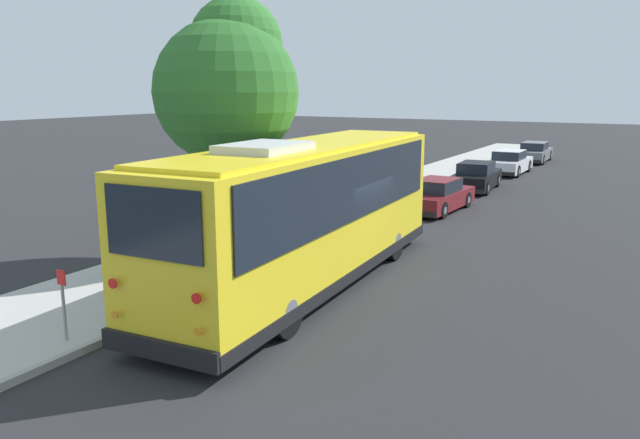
# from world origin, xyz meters

# --- Properties ---
(ground_plane) EXTENTS (160.00, 160.00, 0.00)m
(ground_plane) POSITION_xyz_m (0.00, 0.00, 0.00)
(ground_plane) COLOR #28282B
(sidewalk_slab) EXTENTS (80.00, 3.88, 0.15)m
(sidewalk_slab) POSITION_xyz_m (0.00, 3.97, 0.07)
(sidewalk_slab) COLOR #B2AFA8
(sidewalk_slab) RESTS_ON ground
(curb_strip) EXTENTS (80.00, 0.14, 0.15)m
(curb_strip) POSITION_xyz_m (0.00, 1.96, 0.07)
(curb_strip) COLOR #9D9A94
(curb_strip) RESTS_ON ground
(shuttle_bus) EXTENTS (11.19, 3.24, 3.65)m
(shuttle_bus) POSITION_xyz_m (-1.27, 0.37, 1.97)
(shuttle_bus) COLOR yellow
(shuttle_bus) RESTS_ON ground
(parked_sedan_maroon) EXTENTS (4.37, 1.84, 1.29)m
(parked_sedan_maroon) POSITION_xyz_m (9.46, 0.76, 0.60)
(parked_sedan_maroon) COLOR maroon
(parked_sedan_maroon) RESTS_ON ground
(parked_sedan_black) EXTENTS (4.52, 1.93, 1.33)m
(parked_sedan_black) POSITION_xyz_m (15.38, 0.87, 0.62)
(parked_sedan_black) COLOR black
(parked_sedan_black) RESTS_ON ground
(parked_sedan_white) EXTENTS (4.48, 1.82, 1.33)m
(parked_sedan_white) POSITION_xyz_m (21.99, 0.81, 0.62)
(parked_sedan_white) COLOR silver
(parked_sedan_white) RESTS_ON ground
(parked_sedan_gray) EXTENTS (4.68, 1.80, 1.31)m
(parked_sedan_gray) POSITION_xyz_m (28.71, 0.70, 0.61)
(parked_sedan_gray) COLOR slate
(parked_sedan_gray) RESTS_ON ground
(street_tree) EXTENTS (3.88, 3.88, 7.03)m
(street_tree) POSITION_xyz_m (-0.21, 3.45, 4.91)
(street_tree) COLOR brown
(street_tree) RESTS_ON sidewalk_slab
(sign_post_near) EXTENTS (0.06, 0.22, 1.36)m
(sign_post_near) POSITION_xyz_m (-6.69, 2.43, 0.85)
(sign_post_near) COLOR gray
(sign_post_near) RESTS_ON sidewalk_slab
(sign_post_far) EXTENTS (0.06, 0.06, 1.09)m
(sign_post_far) POSITION_xyz_m (-4.74, 2.43, 0.70)
(sign_post_far) COLOR gray
(sign_post_far) RESTS_ON sidewalk_slab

